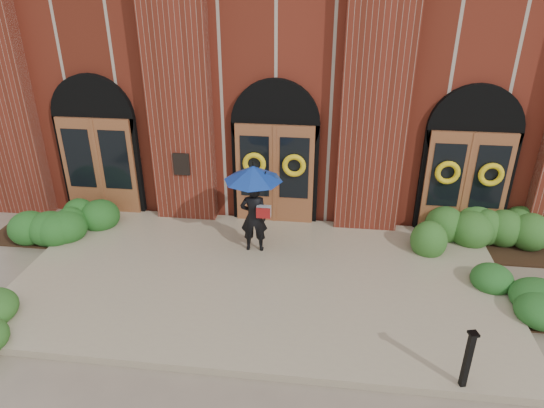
% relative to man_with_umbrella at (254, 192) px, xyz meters
% --- Properties ---
extents(ground, '(90.00, 90.00, 0.00)m').
position_rel_man_with_umbrella_xyz_m(ground, '(0.28, -1.23, -1.57)').
color(ground, gray).
rests_on(ground, ground).
extents(landing, '(10.00, 5.30, 0.15)m').
position_rel_man_with_umbrella_xyz_m(landing, '(0.28, -1.08, -1.50)').
color(landing, gray).
rests_on(landing, ground).
extents(church_building, '(16.20, 12.53, 7.00)m').
position_rel_man_with_umbrella_xyz_m(church_building, '(0.28, 7.55, 1.93)').
color(church_building, maroon).
rests_on(church_building, ground).
extents(man_with_umbrella, '(1.37, 1.37, 2.03)m').
position_rel_man_with_umbrella_xyz_m(man_with_umbrella, '(0.00, 0.00, 0.00)').
color(man_with_umbrella, black).
rests_on(man_with_umbrella, landing).
extents(metal_post, '(0.17, 0.17, 1.02)m').
position_rel_man_with_umbrella_xyz_m(metal_post, '(3.80, -3.58, -0.88)').
color(metal_post, black).
rests_on(metal_post, landing).
extents(hedge_wall_left, '(2.86, 1.14, 0.73)m').
position_rel_man_with_umbrella_xyz_m(hedge_wall_left, '(-4.92, 0.28, -1.20)').
color(hedge_wall_left, '#1F511B').
rests_on(hedge_wall_left, ground).
extents(hedge_wall_right, '(3.20, 1.28, 0.82)m').
position_rel_man_with_umbrella_xyz_m(hedge_wall_right, '(5.48, 0.97, -1.16)').
color(hedge_wall_right, '#2B591F').
rests_on(hedge_wall_right, ground).
extents(hedge_front_right, '(1.55, 1.33, 0.55)m').
position_rel_man_with_umbrella_xyz_m(hedge_front_right, '(5.38, -1.23, -1.30)').
color(hedge_front_right, '#1F521D').
rests_on(hedge_front_right, ground).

